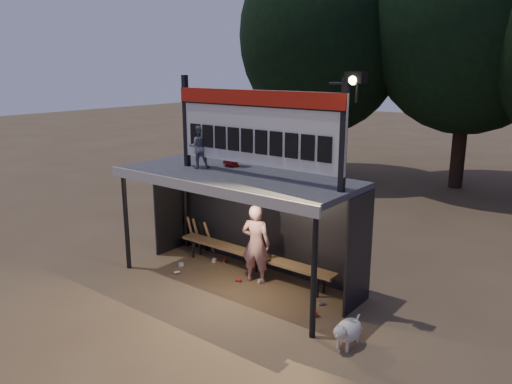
% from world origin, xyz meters
% --- Properties ---
extents(ground, '(80.00, 80.00, 0.00)m').
position_xyz_m(ground, '(0.00, 0.00, 0.00)').
color(ground, brown).
rests_on(ground, ground).
extents(player, '(0.70, 0.57, 1.68)m').
position_xyz_m(player, '(0.29, 0.28, 0.84)').
color(player, silver).
rests_on(player, ground).
extents(child_a, '(0.55, 0.55, 0.90)m').
position_xyz_m(child_a, '(-0.97, -0.02, 2.77)').
color(child_a, slate).
rests_on(child_a, dugout_shelter).
extents(child_b, '(0.63, 0.56, 1.08)m').
position_xyz_m(child_b, '(-0.59, 0.54, 2.86)').
color(child_b, '#A11A18').
rests_on(child_b, dugout_shelter).
extents(dugout_shelter, '(5.10, 2.08, 2.32)m').
position_xyz_m(dugout_shelter, '(0.00, 0.24, 1.85)').
color(dugout_shelter, '#404143').
rests_on(dugout_shelter, ground).
extents(scoreboard_assembly, '(4.10, 0.27, 1.99)m').
position_xyz_m(scoreboard_assembly, '(0.56, -0.01, 3.32)').
color(scoreboard_assembly, black).
rests_on(scoreboard_assembly, dugout_shelter).
extents(bench, '(4.00, 0.35, 0.48)m').
position_xyz_m(bench, '(0.00, 0.55, 0.43)').
color(bench, olive).
rests_on(bench, ground).
extents(tree_left, '(6.46, 6.46, 9.27)m').
position_xyz_m(tree_left, '(-4.00, 10.00, 5.51)').
color(tree_left, '#2F2115').
rests_on(tree_left, ground).
extents(tree_mid, '(7.22, 7.22, 10.36)m').
position_xyz_m(tree_mid, '(1.00, 11.50, 6.17)').
color(tree_mid, '#301F15').
rests_on(tree_mid, ground).
extents(dog, '(0.36, 0.81, 0.49)m').
position_xyz_m(dog, '(3.00, -0.81, 0.28)').
color(dog, beige).
rests_on(dog, ground).
extents(bats, '(0.67, 0.35, 0.84)m').
position_xyz_m(bats, '(-1.85, 0.82, 0.43)').
color(bats, '#966D46').
rests_on(bats, ground).
extents(litter, '(3.71, 1.27, 0.08)m').
position_xyz_m(litter, '(-0.07, 0.10, 0.04)').
color(litter, '#A32D1B').
rests_on(litter, ground).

